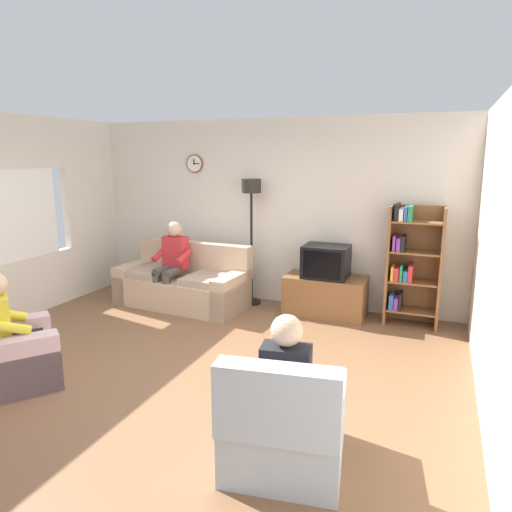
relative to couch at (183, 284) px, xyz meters
The scene contains 13 objects.
ground_plane 2.22m from the couch, 60.35° to the right, with size 12.00×12.00×0.00m, color brown.
back_wall_assembly 1.68m from the couch, 34.73° to the left, with size 6.20×0.17×2.70m.
right_wall 4.50m from the couch, 25.81° to the right, with size 0.12×5.80×2.70m, color silver.
couch is the anchor object (origin of this frame).
tv_stand 2.08m from the couch, ahead, with size 1.10×0.56×0.55m.
tv 2.13m from the couch, ahead, with size 0.60×0.49×0.44m.
bookshelf 3.20m from the couch, ahead, with size 0.68×0.36×1.58m.
floor_lamp 1.52m from the couch, 25.95° to the left, with size 0.28×0.28×1.85m.
armchair_near_window 2.82m from the couch, 96.14° to the right, with size 1.17×1.18×0.90m.
armchair_near_bookshelf 3.86m from the couch, 48.60° to the right, with size 0.92×0.99×0.90m.
person_on_couch 0.42m from the couch, 136.85° to the right, with size 0.53×0.55×1.24m.
person_in_left_armchair 2.76m from the couch, 95.19° to the right, with size 0.62×0.64×1.12m.
person_in_right_armchair 3.79m from the couch, 47.87° to the right, with size 0.55×0.58×1.12m.
Camera 1 is at (2.37, -3.77, 2.16)m, focal length 32.32 mm.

